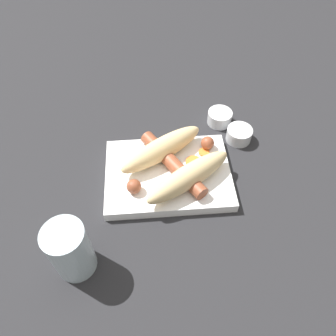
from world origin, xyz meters
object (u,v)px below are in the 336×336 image
at_px(bread_roll, 175,162).
at_px(sausage, 173,164).
at_px(food_tray, 168,174).
at_px(drink_glass, 70,250).
at_px(condiment_cup_near, 239,135).
at_px(condiment_cup_far, 220,118).

height_order(bread_roll, sausage, bread_roll).
height_order(food_tray, drink_glass, drink_glass).
distance_m(condiment_cup_near, condiment_cup_far, 0.06).
bearing_deg(drink_glass, bread_roll, -136.31).
relative_size(sausage, condiment_cup_near, 3.28).
height_order(food_tray, condiment_cup_far, condiment_cup_far).
distance_m(food_tray, condiment_cup_far, 0.20).
relative_size(bread_roll, sausage, 1.27).
height_order(condiment_cup_near, drink_glass, drink_glass).
bearing_deg(condiment_cup_near, sausage, 29.38).
bearing_deg(condiment_cup_far, sausage, 49.90).
bearing_deg(condiment_cup_near, food_tray, 29.91).
bearing_deg(sausage, food_tray, 37.70).
xyz_separation_m(food_tray, condiment_cup_near, (-0.16, -0.09, 0.00)).
relative_size(sausage, condiment_cup_far, 3.28).
relative_size(bread_roll, condiment_cup_far, 4.15).
relative_size(condiment_cup_near, condiment_cup_far, 1.00).
xyz_separation_m(food_tray, drink_glass, (0.16, 0.16, 0.04)).
relative_size(food_tray, condiment_cup_far, 4.47).
xyz_separation_m(sausage, condiment_cup_far, (-0.12, -0.14, -0.02)).
bearing_deg(food_tray, drink_glass, 45.48).
height_order(sausage, condiment_cup_far, sausage).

